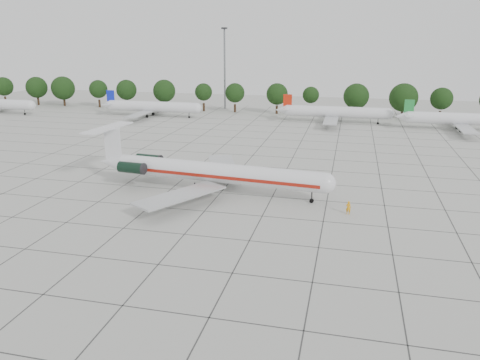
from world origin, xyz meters
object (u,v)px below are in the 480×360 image
at_px(floodlight_mast, 225,64).
at_px(bg_airliner_d, 464,119).
at_px(ground_crew, 348,208).
at_px(main_airliner, 204,171).
at_px(bg_airliner_c, 335,112).
at_px(bg_airliner_b, 152,107).

bearing_deg(floodlight_mast, bg_airliner_d, -18.58).
bearing_deg(ground_crew, main_airliner, -8.15).
height_order(ground_crew, bg_airliner_d, bg_airliner_d).
relative_size(main_airliner, bg_airliner_c, 1.36).
bearing_deg(floodlight_mast, bg_airliner_b, -128.70).
relative_size(ground_crew, bg_airliner_b, 0.06).
relative_size(main_airliner, floodlight_mast, 1.51).
bearing_deg(main_airliner, bg_airliner_d, 56.85).
height_order(ground_crew, bg_airliner_b, bg_airliner_b).
xyz_separation_m(main_airliner, ground_crew, (21.64, -4.90, -2.27)).
relative_size(main_airliner, bg_airliner_b, 1.36).
xyz_separation_m(ground_crew, bg_airliner_d, (27.06, 65.69, 1.99)).
relative_size(ground_crew, floodlight_mast, 0.07).
relative_size(bg_airliner_b, bg_airliner_c, 1.00).
bearing_deg(bg_airliner_d, bg_airliner_b, 178.54).
bearing_deg(ground_crew, bg_airliner_d, -107.78).
xyz_separation_m(bg_airliner_c, floodlight_mast, (-36.37, 18.64, 11.37)).
bearing_deg(ground_crew, bg_airliner_c, -81.57).
height_order(main_airliner, bg_airliner_c, main_airliner).
bearing_deg(bg_airliner_c, main_airliner, -104.62).
distance_m(ground_crew, floodlight_mast, 98.54).
distance_m(bg_airliner_c, floodlight_mast, 42.42).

